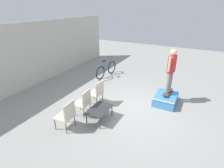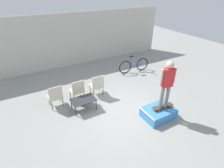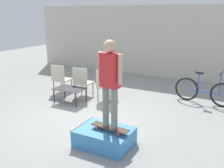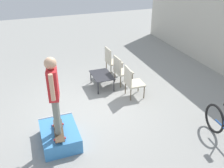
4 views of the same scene
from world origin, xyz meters
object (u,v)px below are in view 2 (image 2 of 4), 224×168
Objects in this scene: patio_chair_left at (55,96)px; bicycle at (134,65)px; person_skater at (167,81)px; patio_chair_right at (97,84)px; patio_chair_center at (77,90)px; skate_ramp_box at (158,113)px; coffee_table at (83,101)px; skateboard_on_ramp at (163,106)px.

bicycle is (4.57, 1.15, -0.15)m from patio_chair_left.
person_skater reaches higher than patio_chair_right.
patio_chair_left is 0.90m from patio_chair_center.
skate_ramp_box is at bearing 139.33° from patio_chair_left.
patio_chair_right is at bearing 132.13° from person_skater.
patio_chair_left is 1.00× the size of patio_chair_center.
patio_chair_left is 1.79m from patio_chair_right.
patio_chair_center is (0.01, 0.67, 0.14)m from coffee_table.
person_skater reaches higher than patio_chair_center.
skate_ramp_box is at bearing 176.15° from skateboard_on_ramp.
skateboard_on_ramp is 0.46× the size of bicycle.
coffee_table is (-2.38, 1.80, -1.09)m from person_skater.
skate_ramp_box is 1.17× the size of patio_chair_center.
patio_chair_right is 3.01m from bicycle.
coffee_table is (-2.23, 1.78, 0.22)m from skate_ramp_box.
patio_chair_right is 0.54× the size of bicycle.
patio_chair_right reaches higher than skateboard_on_ramp.
patio_chair_center reaches higher than skateboard_on_ramp.
patio_chair_left is at bearing -4.05° from patio_chair_center.
skate_ramp_box is at bearing 128.19° from patio_chair_center.
patio_chair_center is 0.54× the size of bicycle.
bicycle is at bearing -168.48° from patio_chair_left.
patio_chair_left is (-3.27, 2.47, 0.09)m from skateboard_on_ramp.
patio_chair_right is (0.90, 0.67, 0.14)m from coffee_table.
bicycle is (1.30, 3.62, -1.10)m from person_skater.
person_skater reaches higher than patio_chair_left.
bicycle is at bearing -155.53° from patio_chair_right.
person_skater is 3.03m from patio_chair_right.
skateboard_on_ramp is 1.05m from person_skater.
person_skater is 3.55m from patio_chair_center.
skate_ramp_box is at bearing -105.46° from bicycle.
coffee_table is at bearing 154.00° from person_skater.
person_skater reaches higher than coffee_table.
patio_chair_center is 1.00× the size of patio_chair_right.
patio_chair_right is at bearing -151.07° from bicycle.
patio_chair_right is at bearing 175.93° from patio_chair_center.
coffee_table is 0.94× the size of patio_chair_center.
skate_ramp_box is 1.17× the size of patio_chair_left.
patio_chair_left is (-3.27, 2.47, -0.95)m from person_skater.
skate_ramp_box is 3.32m from patio_chair_center.
bicycle reaches higher than skateboard_on_ramp.
bicycle reaches higher than patio_chair_right.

